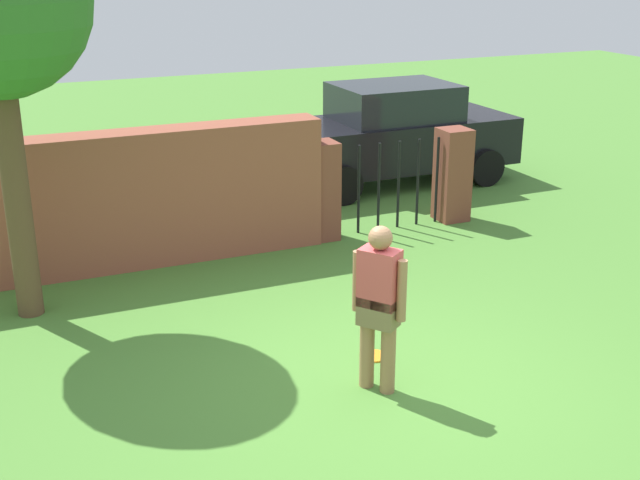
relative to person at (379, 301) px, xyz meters
The scene contains 6 objects.
ground_plane 0.91m from the person, 43.28° to the left, with size 40.00×40.00×0.00m, color #4C8433.
brick_wall 4.35m from the person, 108.66° to the left, with size 5.01×0.50×1.77m, color brown.
person is the anchor object (origin of this frame).
fence_gate 4.72m from the person, 60.95° to the left, with size 2.60×0.44×1.40m.
car 7.27m from the person, 60.79° to the left, with size 4.22×1.95×1.72m.
frisbee_orange 1.09m from the person, 65.57° to the left, with size 0.27×0.27×0.02m, color orange.
Camera 1 is at (-3.37, -6.27, 3.97)m, focal length 46.80 mm.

